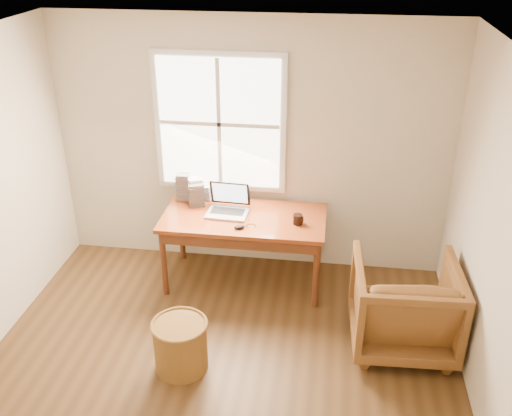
{
  "coord_description": "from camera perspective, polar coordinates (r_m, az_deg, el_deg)",
  "views": [
    {
      "loc": [
        0.81,
        -3.07,
        3.35
      ],
      "look_at": [
        0.14,
        1.65,
        0.93
      ],
      "focal_mm": 40.0,
      "sensor_mm": 36.0,
      "label": 1
    }
  ],
  "objects": [
    {
      "name": "cd_stack_b",
      "position": [
        5.79,
        -5.98,
        1.39
      ],
      "size": [
        0.19,
        0.18,
        0.24
      ],
      "primitive_type": "cube",
      "rotation": [
        0.0,
        0.0,
        0.35
      ],
      "color": "#29292E",
      "rests_on": "desk"
    },
    {
      "name": "room_shell",
      "position": [
        3.91,
        -5.43,
        -4.51
      ],
      "size": [
        4.04,
        4.54,
        2.64
      ],
      "color": "#50351B",
      "rests_on": "ground"
    },
    {
      "name": "cd_stack_c",
      "position": [
        5.9,
        -7.29,
        2.07
      ],
      "size": [
        0.13,
        0.12,
        0.29
      ],
      "primitive_type": "cube",
      "rotation": [
        0.0,
        0.0,
        0.07
      ],
      "color": "gray",
      "rests_on": "desk"
    },
    {
      "name": "wicker_stool",
      "position": [
        4.86,
        -7.55,
        -13.51
      ],
      "size": [
        0.47,
        0.47,
        0.44
      ],
      "primitive_type": "cylinder",
      "rotation": [
        0.0,
        0.0,
        -0.07
      ],
      "color": "brown",
      "rests_on": "room_shell"
    },
    {
      "name": "armchair",
      "position": [
        5.1,
        14.58,
        -9.37
      ],
      "size": [
        0.91,
        0.93,
        0.81
      ],
      "primitive_type": "imported",
      "rotation": [
        0.0,
        0.0,
        3.19
      ],
      "color": "brown",
      "rests_on": "room_shell"
    },
    {
      "name": "cd_stack_d",
      "position": [
        5.91,
        -5.09,
        1.61
      ],
      "size": [
        0.14,
        0.13,
        0.16
      ],
      "primitive_type": "cube",
      "rotation": [
        0.0,
        0.0,
        -0.13
      ],
      "color": "silver",
      "rests_on": "desk"
    },
    {
      "name": "laptop",
      "position": [
        5.56,
        -2.93,
        0.57
      ],
      "size": [
        0.38,
        0.4,
        0.27
      ],
      "primitive_type": null,
      "rotation": [
        0.0,
        0.0,
        -0.06
      ],
      "color": "#A3A7AA",
      "rests_on": "desk"
    },
    {
      "name": "coffee_mug",
      "position": [
        5.43,
        4.19,
        -1.14
      ],
      "size": [
        0.11,
        0.11,
        0.1
      ],
      "primitive_type": "cylinder",
      "rotation": [
        0.0,
        0.0,
        0.26
      ],
      "color": "black",
      "rests_on": "desk"
    },
    {
      "name": "cd_stack_a",
      "position": [
        5.82,
        -6.07,
        1.7
      ],
      "size": [
        0.17,
        0.16,
        0.27
      ],
      "primitive_type": "cube",
      "rotation": [
        0.0,
        0.0,
        0.42
      ],
      "color": "#B1B4BD",
      "rests_on": "desk"
    },
    {
      "name": "desk",
      "position": [
        5.59,
        -1.22,
        -1.01
      ],
      "size": [
        1.6,
        0.8,
        0.04
      ],
      "primitive_type": "cube",
      "color": "brown",
      "rests_on": "room_shell"
    },
    {
      "name": "mouse",
      "position": [
        5.36,
        -1.66,
        -1.91
      ],
      "size": [
        0.12,
        0.1,
        0.03
      ],
      "primitive_type": "ellipsoid",
      "rotation": [
        0.0,
        0.0,
        0.43
      ],
      "color": "black",
      "rests_on": "desk"
    }
  ]
}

